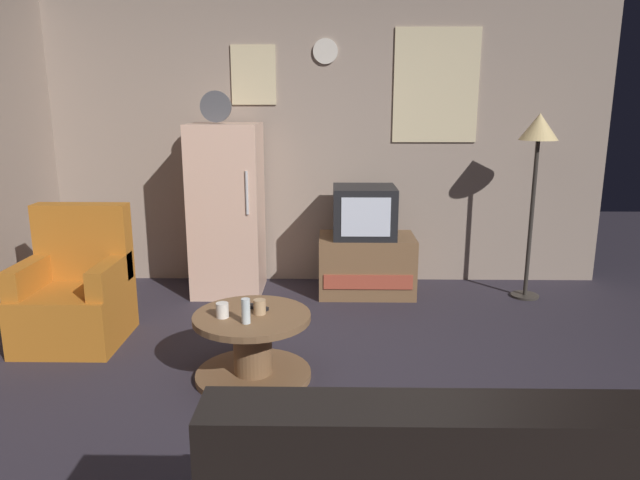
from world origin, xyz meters
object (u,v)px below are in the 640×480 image
Objects in this scene: fridge at (227,209)px; wine_glass at (246,311)px; armchair at (76,294)px; tv_stand at (366,265)px; mug_ceramic_tan at (260,307)px; mug_ceramic_white at (222,310)px; coffee_table at (253,346)px; standing_lamp at (538,141)px; remote_control at (257,307)px; crt_tv at (364,212)px.

wine_glass is (0.42, -1.85, -0.26)m from fridge.
armchair is at bearing -129.41° from fridge.
wine_glass is (-0.82, -1.81, 0.23)m from tv_stand.
tv_stand is 5.60× the size of wine_glass.
mug_ceramic_tan is 0.09× the size of armchair.
mug_ceramic_white is at bearing -164.18° from mug_ceramic_tan.
fridge is at bearing 104.15° from coffee_table.
tv_stand is at bearing 65.67° from wine_glass.
standing_lamp is 3.82m from armchair.
remote_control is at bearing 81.32° from wine_glass.
tv_stand is 1.85m from coffee_table.
crt_tv is at bearing 26.83° from armchair.
fridge is 19.67× the size of mug_ceramic_white.
remote_control is (0.45, -1.61, -0.32)m from fridge.
mug_ceramic_white is 1.00× the size of mug_ceramic_tan.
mug_ceramic_white is (-2.37, -1.63, -0.89)m from standing_lamp.
fridge is 1.49m from armchair.
standing_lamp reaches higher than tv_stand.
remote_control is (-0.03, 0.08, -0.03)m from mug_ceramic_tan.
armchair is at bearing 156.11° from coffee_table.
remote_control is at bearing -115.58° from crt_tv.
standing_lamp reaches higher than wine_glass.
fridge is at bearing 50.59° from armchair.
fridge reaches higher than mug_ceramic_tan.
mug_ceramic_tan is at bearing -113.70° from crt_tv.
mug_ceramic_white and mug_ceramic_tan have the same top height.
wine_glass is at bearing -29.10° from armchair.
crt_tv is 1.91m from coffee_table.
tv_stand is 1.78m from standing_lamp.
armchair is (-1.39, 0.59, -0.13)m from mug_ceramic_tan.
coffee_table is 1.47m from armchair.
armchair is (-3.54, -0.99, -1.02)m from standing_lamp.
mug_ceramic_tan is (0.06, 0.15, -0.03)m from wine_glass.
crt_tv is 3.60× the size of remote_control.
crt_tv reaches higher than armchair.
standing_lamp is 17.67× the size of mug_ceramic_tan.
coffee_table is 0.32m from wine_glass.
mug_ceramic_white is (0.26, -1.76, -0.29)m from fridge.
coffee_table is at bearing -170.71° from mug_ceramic_tan.
remote_control is at bearing -116.42° from tv_stand.
tv_stand is 9.33× the size of mug_ceramic_tan.
mug_ceramic_tan reaches higher than remote_control.
armchair reaches higher than mug_ceramic_tan.
fridge is 11.80× the size of remote_control.
fridge reaches higher than remote_control.
coffee_table is 0.26m from mug_ceramic_tan.
fridge reaches higher than tv_stand.
remote_control is (-0.78, -1.58, 0.17)m from tv_stand.
coffee_table is (-0.78, -1.66, -0.53)m from crt_tv.
mug_ceramic_tan is (0.22, 0.06, 0.00)m from mug_ceramic_white.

